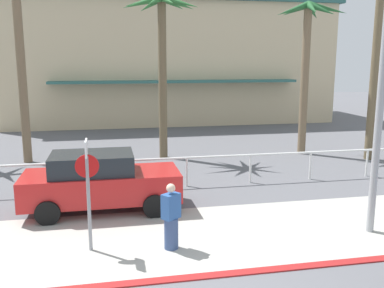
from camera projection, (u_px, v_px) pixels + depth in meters
The scene contains 12 objects.
ground_plane at pixel (150, 177), 15.97m from camera, with size 80.00×80.00×0.00m, color #5B5B60.
sidewalk_strip at pixel (173, 238), 10.38m from camera, with size 44.00×4.00×0.02m, color #ADAAA0.
curb_paint at pixel (189, 278), 8.46m from camera, with size 44.00×0.24×0.03m, color maroon.
building_backdrop at pixel (165, 61), 31.81m from camera, with size 23.04×10.84×8.59m.
rail_fence at pixel (154, 164), 14.37m from camera, with size 25.25×0.08×1.04m.
stop_sign_bike_lane at pixel (88, 179), 9.39m from camera, with size 0.52×0.56×2.56m.
palm_tree_2 at pixel (17, 3), 17.09m from camera, with size 2.75×2.81×8.93m.
palm_tree_3 at pixel (162, 33), 18.17m from camera, with size 3.26×3.10×7.03m.
palm_tree_4 at pixel (307, 41), 19.12m from camera, with size 3.23×3.38×6.86m.
palm_tree_5 at pixel (379, 13), 17.70m from camera, with size 3.17×3.02×8.33m.
car_red_1 at pixel (100, 181), 12.20m from camera, with size 4.40×2.02×1.69m.
pedestrian_0 at pixel (171, 220), 9.66m from camera, with size 0.48×0.45×1.56m.
Camera 1 is at (-1.46, -5.46, 4.22)m, focal length 39.93 mm.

